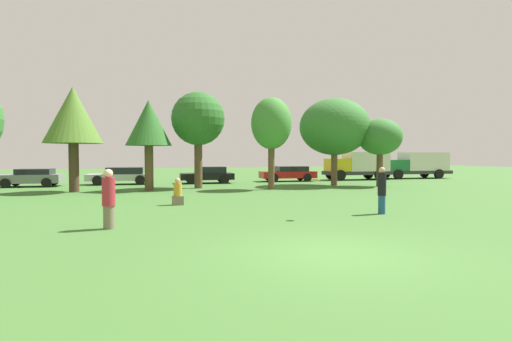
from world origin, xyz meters
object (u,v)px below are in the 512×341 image
Objects in this scene: tree_5 at (334,127)px; parked_car_silver at (122,175)px; tree_4 at (271,124)px; delivery_truck_green at (416,164)px; person_thrower at (109,199)px; tree_1 at (73,116)px; tree_3 at (198,120)px; person_catcher at (382,190)px; parked_car_red at (289,173)px; parked_car_grey at (32,177)px; bystander_sitting at (178,194)px; parked_car_black at (208,174)px; delivery_truck_yellow at (359,165)px; tree_6 at (380,137)px; frisbee at (316,180)px; tree_2 at (149,124)px.

parked_car_silver is (-14.08, 5.44, -3.37)m from tree_5.
tree_4 reaches higher than delivery_truck_green.
tree_1 is at bearing 100.06° from person_thrower.
tree_3 reaches higher than tree_5.
person_catcher reaches higher than parked_car_red.
bystander_sitting is at bearing 126.73° from parked_car_grey.
delivery_truck_green is (19.24, 0.89, 0.61)m from parked_car_black.
bystander_sitting is 9.45m from tree_3.
tree_4 is (-0.47, 10.81, 3.12)m from person_catcher.
delivery_truck_green is at bearing -174.10° from parked_car_red.
delivery_truck_yellow is (5.13, 5.37, -2.74)m from tree_5.
tree_1 reaches higher than tree_6.
parked_car_black is (-7.95, 4.88, -3.38)m from tree_5.
parked_car_red is at bearing 19.46° from tree_1.
bystander_sitting is at bearing -56.47° from tree_1.
delivery_truck_green is at bearing 30.91° from bystander_sitting.
frisbee is 0.06× the size of parked_car_silver.
parked_car_black is (4.39, 5.22, -3.26)m from tree_2.
parked_car_red is at bearing -173.93° from parked_car_black.
parked_car_silver is 0.70× the size of delivery_truck_green.
delivery_truck_green reaches higher than parked_car_black.
tree_5 is 1.48× the size of parked_car_black.
tree_5 is 1.52× the size of parked_car_grey.
parked_car_grey is at bearing 4.94° from delivery_truck_green.
frisbee is 0.04× the size of delivery_truck_green.
tree_5 reaches higher than bystander_sitting.
tree_2 is 9.64m from parked_car_grey.
frisbee is at bearing -2.54° from person_thrower.
tree_5 reaches higher than parked_car_red.
bystander_sitting is at bearing -145.55° from tree_5.
tree_3 is 1.31× the size of parked_car_silver.
tree_4 is 1.21× the size of parked_car_silver.
person_catcher is 0.30× the size of tree_4.
tree_1 is 7.20m from tree_3.
tree_5 is at bearing 34.45° from bystander_sitting.
bystander_sitting is 14.26m from tree_5.
tree_2 reaches higher than delivery_truck_yellow.
tree_1 is at bearing 176.14° from tree_6.
parked_car_grey is at bearing 166.13° from tree_5.
tree_5 is (9.29, -0.55, -0.31)m from tree_3.
tree_2 is at bearing -59.68° from person_catcher.
tree_1 is 1.31× the size of tree_6.
parked_car_red is at bearing 26.69° from tree_2.
frisbee is 13.72m from tree_2.
bystander_sitting is 9.95m from tree_1.
parked_car_black is (5.83, 17.68, -0.20)m from person_thrower.
delivery_truck_green is (8.66, 7.21, -2.02)m from tree_6.
bystander_sitting is 0.19× the size of tree_1.
person_thrower is 0.30× the size of tree_4.
person_catcher is 18.01m from parked_car_red.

